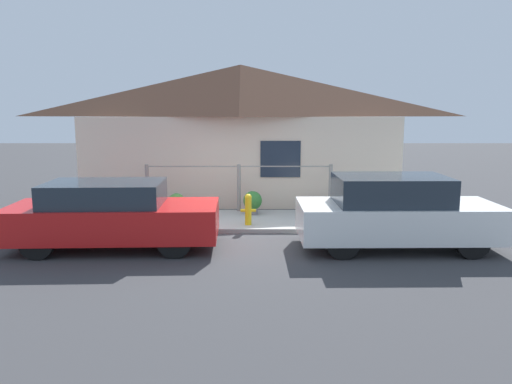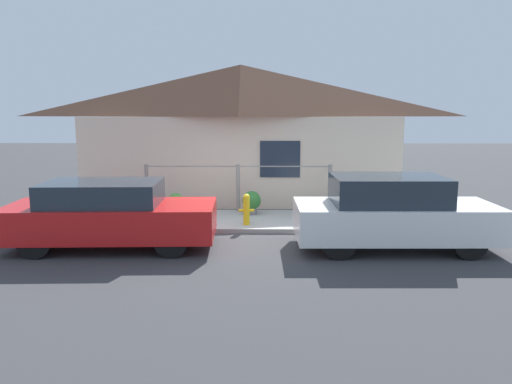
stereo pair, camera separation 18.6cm
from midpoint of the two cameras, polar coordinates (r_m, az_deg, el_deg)
ground_plane at (r=11.23m, az=-2.06°, el=-4.78°), size 60.00×60.00×0.00m
sidewalk at (r=12.28m, az=-1.82°, el=-3.29°), size 24.00×2.18×0.10m
house at (r=14.69m, az=-1.40°, el=10.86°), size 9.37×2.23×4.03m
fence at (r=13.06m, az=-1.65°, el=0.74°), size 4.90×0.10×1.23m
car_left at (r=10.35m, az=-15.89°, el=-2.49°), size 4.16×1.78×1.35m
car_right at (r=10.26m, az=15.88°, el=-2.33°), size 3.94×1.70×1.47m
fire_hydrant at (r=11.55m, az=-0.64°, el=-1.91°), size 0.36×0.16×0.73m
potted_plant_near_hydrant at (r=12.69m, az=-0.09°, el=-1.11°), size 0.48×0.48×0.60m
potted_plant_by_fence at (r=12.96m, az=-8.74°, el=-1.15°), size 0.43×0.43×0.53m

